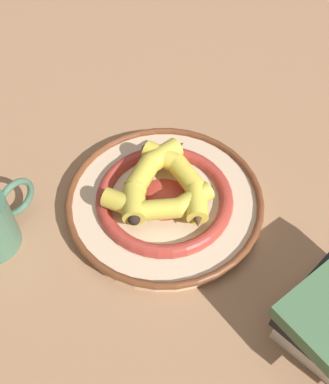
% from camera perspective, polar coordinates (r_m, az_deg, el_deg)
% --- Properties ---
extents(ground_plane, '(2.80, 2.80, 0.00)m').
position_cam_1_polar(ground_plane, '(0.78, -0.73, 0.58)').
color(ground_plane, '#A87A56').
extents(decorative_bowl, '(0.33, 0.33, 0.03)m').
position_cam_1_polar(decorative_bowl, '(0.74, 0.00, -1.04)').
color(decorative_bowl, beige).
rests_on(decorative_bowl, ground_plane).
extents(banana_a, '(0.18, 0.10, 0.03)m').
position_cam_1_polar(banana_a, '(0.72, 2.31, 1.69)').
color(banana_a, yellow).
rests_on(banana_a, decorative_bowl).
extents(banana_b, '(0.08, 0.19, 0.04)m').
position_cam_1_polar(banana_b, '(0.73, -2.18, 2.08)').
color(banana_b, gold).
rests_on(banana_b, decorative_bowl).
extents(banana_c, '(0.15, 0.14, 0.03)m').
position_cam_1_polar(banana_c, '(0.69, -0.93, -1.63)').
color(banana_c, gold).
rests_on(banana_c, decorative_bowl).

